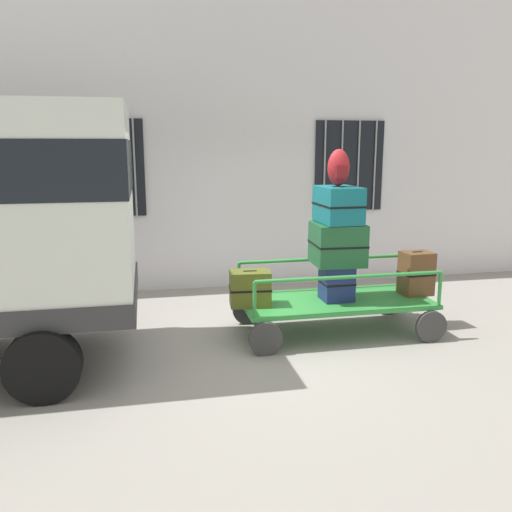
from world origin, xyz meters
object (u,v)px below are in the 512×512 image
at_px(suitcase_midleft_top, 338,205).
at_px(suitcase_center_bottom, 416,273).
at_px(luggage_cart, 335,305).
at_px(suitcase_midleft_middle, 337,244).
at_px(backpack, 339,168).
at_px(suitcase_midleft_bottom, 337,282).
at_px(suitcase_left_bottom, 250,288).

height_order(suitcase_midleft_top, suitcase_center_bottom, suitcase_midleft_top).
xyz_separation_m(luggage_cart, suitcase_center_bottom, (1.10, 0.01, 0.35)).
bearing_deg(luggage_cart, suitcase_midleft_top, -90.00).
relative_size(suitcase_midleft_middle, backpack, 1.44).
height_order(suitcase_midleft_middle, backpack, backpack).
bearing_deg(suitcase_midleft_middle, luggage_cart, 90.00).
relative_size(suitcase_midleft_middle, suitcase_midleft_top, 0.96).
relative_size(suitcase_midleft_bottom, suitcase_midleft_middle, 0.72).
height_order(luggage_cart, suitcase_midleft_top, suitcase_midleft_top).
relative_size(suitcase_midleft_bottom, suitcase_midleft_top, 0.69).
relative_size(suitcase_midleft_top, suitcase_center_bottom, 1.17).
distance_m(suitcase_left_bottom, suitcase_midleft_top, 1.48).
relative_size(suitcase_midleft_top, backpack, 1.51).
bearing_deg(suitcase_midleft_middle, backpack, 153.12).
xyz_separation_m(suitcase_midleft_bottom, backpack, (-0.01, 0.02, 1.41)).
relative_size(suitcase_left_bottom, suitcase_midleft_middle, 0.82).
distance_m(suitcase_midleft_bottom, backpack, 1.41).
xyz_separation_m(suitcase_left_bottom, suitcase_midleft_top, (1.10, 0.03, 0.98)).
height_order(suitcase_left_bottom, suitcase_midleft_bottom, suitcase_midleft_bottom).
bearing_deg(suitcase_center_bottom, suitcase_midleft_top, -179.03).
height_order(suitcase_midleft_bottom, backpack, backpack).
relative_size(suitcase_midleft_middle, suitcase_center_bottom, 1.12).
relative_size(suitcase_left_bottom, suitcase_midleft_top, 0.79).
bearing_deg(backpack, suitcase_midleft_middle, -26.88).
bearing_deg(suitcase_center_bottom, backpack, -178.66).
distance_m(suitcase_midleft_top, suitcase_center_bottom, 1.43).
distance_m(luggage_cart, suitcase_midleft_top, 1.27).
bearing_deg(suitcase_midleft_bottom, luggage_cart, 90.00).
xyz_separation_m(suitcase_midleft_middle, suitcase_center_bottom, (1.10, 0.03, -0.43)).
relative_size(suitcase_left_bottom, suitcase_midleft_bottom, 1.14).
bearing_deg(suitcase_midleft_top, suitcase_midleft_middle, -90.00).
xyz_separation_m(suitcase_midleft_bottom, suitcase_midleft_top, (-0.00, 0.03, 0.97)).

